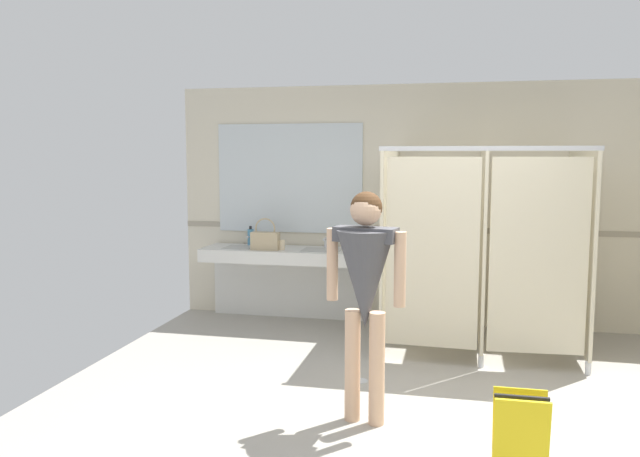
{
  "coord_description": "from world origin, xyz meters",
  "views": [
    {
      "loc": [
        0.14,
        -4.28,
        1.86
      ],
      "look_at": [
        -1.08,
        1.25,
        1.21
      ],
      "focal_mm": 35.78,
      "sensor_mm": 36.0,
      "label": 1
    }
  ],
  "objects_px": {
    "handbag": "(265,240)",
    "paper_cup": "(282,245)",
    "person_standing": "(365,279)",
    "soap_dispenser": "(251,237)",
    "wet_floor_sign": "(520,449)"
  },
  "relations": [
    {
      "from": "paper_cup",
      "to": "wet_floor_sign",
      "type": "xyz_separation_m",
      "value": [
        2.24,
        -3.27,
        -0.57
      ]
    },
    {
      "from": "handbag",
      "to": "wet_floor_sign",
      "type": "height_order",
      "value": "handbag"
    },
    {
      "from": "paper_cup",
      "to": "wet_floor_sign",
      "type": "distance_m",
      "value": 4.01
    },
    {
      "from": "person_standing",
      "to": "wet_floor_sign",
      "type": "height_order",
      "value": "person_standing"
    },
    {
      "from": "handbag",
      "to": "soap_dispenser",
      "type": "distance_m",
      "value": 0.42
    },
    {
      "from": "soap_dispenser",
      "to": "wet_floor_sign",
      "type": "distance_m",
      "value": 4.49
    },
    {
      "from": "soap_dispenser",
      "to": "wet_floor_sign",
      "type": "height_order",
      "value": "soap_dispenser"
    },
    {
      "from": "soap_dispenser",
      "to": "wet_floor_sign",
      "type": "relative_size",
      "value": 0.36
    },
    {
      "from": "soap_dispenser",
      "to": "paper_cup",
      "type": "distance_m",
      "value": 0.53
    },
    {
      "from": "soap_dispenser",
      "to": "paper_cup",
      "type": "height_order",
      "value": "soap_dispenser"
    },
    {
      "from": "handbag",
      "to": "paper_cup",
      "type": "xyz_separation_m",
      "value": [
        0.17,
        0.04,
        -0.06
      ]
    },
    {
      "from": "paper_cup",
      "to": "person_standing",
      "type": "bearing_deg",
      "value": -61.83
    },
    {
      "from": "person_standing",
      "to": "handbag",
      "type": "height_order",
      "value": "person_standing"
    },
    {
      "from": "person_standing",
      "to": "soap_dispenser",
      "type": "distance_m",
      "value": 3.17
    },
    {
      "from": "handbag",
      "to": "paper_cup",
      "type": "bearing_deg",
      "value": 13.62
    }
  ]
}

